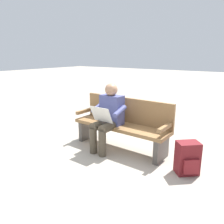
# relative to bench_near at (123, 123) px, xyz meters

# --- Properties ---
(ground_plane) EXTENTS (40.00, 40.00, 0.00)m
(ground_plane) POSITION_rel_bench_near_xyz_m (0.00, 0.07, -0.46)
(ground_plane) COLOR #A89E8E
(bench_near) EXTENTS (1.81, 0.52, 0.90)m
(bench_near) POSITION_rel_bench_near_xyz_m (0.00, 0.00, 0.00)
(bench_near) COLOR olive
(bench_near) RESTS_ON ground
(person_seated) EXTENTS (0.58, 0.58, 1.18)m
(person_seated) POSITION_rel_bench_near_xyz_m (0.16, 0.23, 0.17)
(person_seated) COLOR #474C84
(person_seated) RESTS_ON ground
(backpack) EXTENTS (0.38, 0.37, 0.47)m
(backpack) POSITION_rel_bench_near_xyz_m (-1.27, 0.26, -0.23)
(backpack) COLOR maroon
(backpack) RESTS_ON ground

